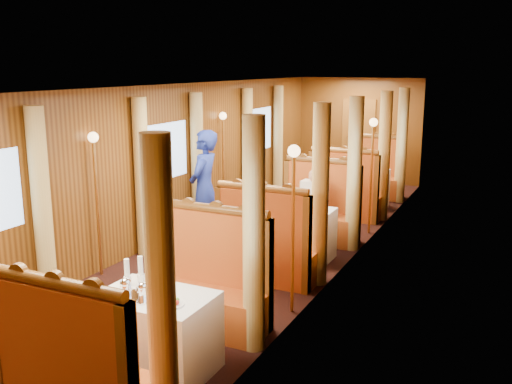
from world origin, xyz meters
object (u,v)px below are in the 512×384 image
Objects in this scene: rose_vase_mid at (296,198)px; steward at (204,189)px; banquette_mid_fwd at (267,251)px; banquette_far_aft at (372,177)px; teapot_right at (143,293)px; teapot_left at (126,289)px; table_far at (360,188)px; table_mid at (296,234)px; fruit_plate at (172,303)px; banquette_near_fwd at (78,382)px; teapot_back at (153,285)px; banquette_near_aft at (211,290)px; rose_vase_far at (362,161)px; banquette_mid_aft at (319,215)px; table_near at (156,333)px; banquette_far_fwd at (345,196)px; passenger at (314,199)px; tea_tray at (142,296)px.

steward reaches higher than rose_vase_mid.
steward is at bearing 146.78° from banquette_mid_fwd.
banquette_far_aft reaches higher than teapot_right.
banquette_mid_fwd is 2.66m from teapot_left.
table_far is at bearing 90.00° from banquette_mid_fwd.
fruit_plate is (0.27, -3.62, 0.39)m from table_mid.
banquette_near_fwd reaches higher than fruit_plate.
table_far is 6.24× the size of teapot_left.
fruit_plate is at bearing -12.47° from teapot_back.
rose_vase_far is (0.04, 5.96, 0.50)m from banquette_near_aft.
banquette_far_aft is 7.95m from teapot_back.
banquette_near_fwd is at bearing -90.00° from table_mid.
fruit_plate is at bearing -86.71° from banquette_mid_aft.
table_near is 6.97× the size of teapot_right.
table_far is (0.00, 7.00, 0.00)m from table_near.
banquette_far_fwd is 6.12m from fruit_plate.
table_mid is (0.00, 4.51, -0.05)m from banquette_near_fwd.
teapot_right is at bearing -90.52° from passenger.
rose_vase_mid is at bearing 82.54° from steward.
banquette_far_aft is 1.76× the size of passenger.
teapot_back is at bearing 149.79° from fruit_plate.
banquette_mid_aft reaches higher than table_near.
banquette_far_fwd is 2.56m from rose_vase_mid.
banquette_mid_aft is 1.00× the size of banquette_far_fwd.
banquette_far_aft reaches higher than teapot_left.
banquette_near_fwd is 3.94× the size of tea_tray.
steward is (-1.53, 4.50, 0.49)m from banquette_near_fwd.
fruit_plate is 0.60× the size of rose_vase_far.
rose_vase_mid reaches higher than table_near.
banquette_near_aft is 6.23× the size of fruit_plate.
banquette_far_fwd is 6.14m from teapot_left.
banquette_mid_aft reaches higher than rose_vase_mid.
teapot_right is 0.31m from fruit_plate.
fruit_plate is at bearing -84.16° from banquette_mid_fwd.
banquette_near_fwd is 1.15m from teapot_back.
table_mid is at bearing 105.46° from rose_vase_mid.
banquette_mid_aft is at bearing -90.00° from banquette_far_aft.
banquette_far_aft is (0.00, 4.51, 0.05)m from table_mid.
table_far is 7.15m from teapot_left.
teapot_back is 6.91m from rose_vase_far.
rose_vase_mid is (0.01, -0.02, 0.55)m from table_mid.
banquette_near_aft reaches higher than teapot_right.
banquette_near_fwd is 4.78m from steward.
fruit_plate is (0.27, -4.63, 0.35)m from banquette_mid_aft.
banquette_near_aft is 1.14m from tea_tray.
table_far is at bearing 90.00° from table_near.
table_far is at bearing 90.00° from banquette_mid_aft.
steward is at bearing -146.07° from banquette_mid_aft.
table_mid is at bearing 90.00° from banquette_near_fwd.
teapot_right is at bearing -90.49° from banquette_mid_aft.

